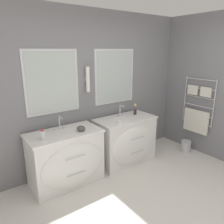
% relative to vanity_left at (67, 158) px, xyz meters
% --- Properties ---
extents(ground_plane, '(16.00, 16.00, 0.00)m').
position_rel_vanity_left_xyz_m(ground_plane, '(0.73, -1.56, -0.41)').
color(ground_plane, silver).
extents(wall_back, '(5.31, 0.14, 2.60)m').
position_rel_vanity_left_xyz_m(wall_back, '(0.72, 0.38, 0.89)').
color(wall_back, slate).
rests_on(wall_back, ground_plane).
extents(wall_right, '(0.13, 3.87, 2.60)m').
position_rel_vanity_left_xyz_m(wall_right, '(2.61, -0.70, 0.88)').
color(wall_right, slate).
rests_on(wall_right, ground_plane).
extents(vanity_left, '(1.08, 0.63, 0.82)m').
position_rel_vanity_left_xyz_m(vanity_left, '(0.00, 0.00, 0.00)').
color(vanity_left, white).
rests_on(vanity_left, ground_plane).
extents(vanity_right, '(1.08, 0.63, 0.82)m').
position_rel_vanity_left_xyz_m(vanity_right, '(1.15, 0.00, 0.00)').
color(vanity_right, white).
rests_on(vanity_right, ground_plane).
extents(faucet_left, '(0.17, 0.13, 0.21)m').
position_rel_vanity_left_xyz_m(faucet_left, '(0.00, 0.17, 0.50)').
color(faucet_left, silver).
rests_on(faucet_left, vanity_left).
extents(faucet_right, '(0.17, 0.13, 0.21)m').
position_rel_vanity_left_xyz_m(faucet_right, '(1.15, 0.17, 0.50)').
color(faucet_right, silver).
rests_on(faucet_right, vanity_right).
extents(toiletry_bottle, '(0.06, 0.06, 0.14)m').
position_rel_vanity_left_xyz_m(toiletry_bottle, '(-0.34, -0.06, 0.47)').
color(toiletry_bottle, silver).
rests_on(toiletry_bottle, vanity_left).
extents(amenity_bowl, '(0.13, 0.13, 0.08)m').
position_rel_vanity_left_xyz_m(amenity_bowl, '(0.23, -0.07, 0.44)').
color(amenity_bowl, '#4C4742').
rests_on(amenity_bowl, vanity_left).
extents(flower_vase, '(0.05, 0.05, 0.21)m').
position_rel_vanity_left_xyz_m(flower_vase, '(1.44, 0.10, 0.49)').
color(flower_vase, '#332D2D').
rests_on(flower_vase, vanity_right).
extents(soap_dish, '(0.10, 0.07, 0.04)m').
position_rel_vanity_left_xyz_m(soap_dish, '(0.90, -0.12, 0.42)').
color(soap_dish, white).
rests_on(soap_dish, vanity_right).
extents(waste_bin, '(0.20, 0.20, 0.22)m').
position_rel_vanity_left_xyz_m(waste_bin, '(2.37, -0.41, -0.30)').
color(waste_bin, '#B7B7BC').
rests_on(waste_bin, ground_plane).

